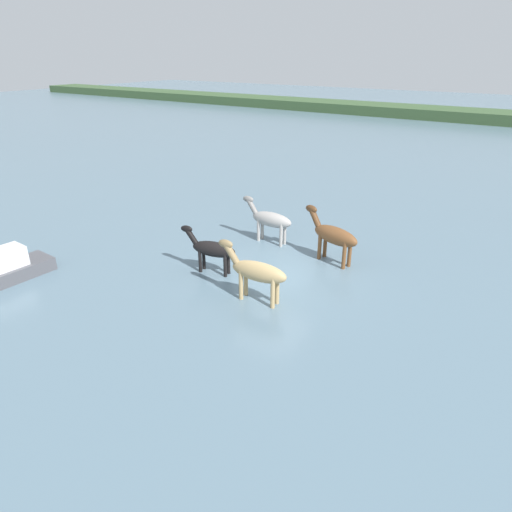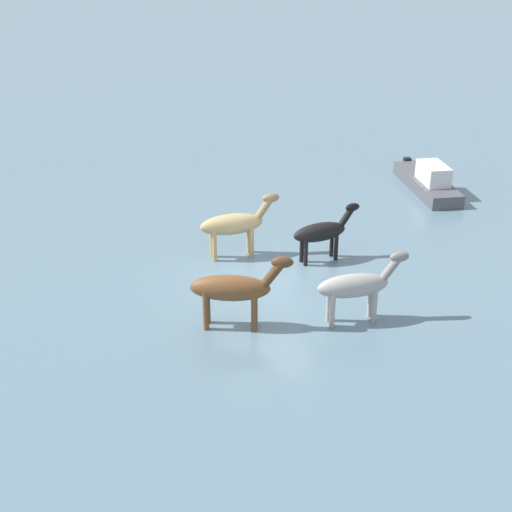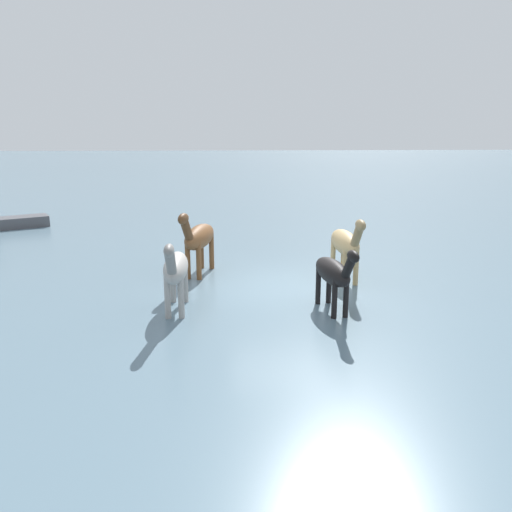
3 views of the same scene
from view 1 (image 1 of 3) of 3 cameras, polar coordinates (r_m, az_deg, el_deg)
ground_plane at (r=16.61m, az=2.21°, el=-2.31°), size 173.26×173.26×0.00m
distant_shoreline at (r=60.15m, az=26.88°, el=14.82°), size 155.93×6.00×2.40m
horse_rear_stallion at (r=16.44m, az=-5.58°, el=0.88°), size 2.19×0.81×1.69m
horse_pinto_flank at (r=17.39m, az=9.73°, el=2.59°), size 2.57×1.10×2.00m
horse_lead at (r=14.42m, az=0.06°, el=-1.95°), size 2.48×0.72×1.92m
horse_chestnut_trailing at (r=19.04m, az=1.76°, el=4.63°), size 2.37×0.55×1.85m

